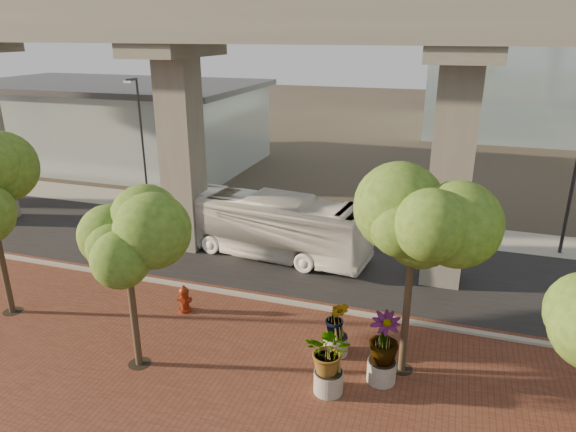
% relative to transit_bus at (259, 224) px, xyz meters
% --- Properties ---
extents(ground, '(160.00, 160.00, 0.00)m').
position_rel_transit_bus_xyz_m(ground, '(2.33, -2.28, -1.47)').
color(ground, '#383229').
rests_on(ground, ground).
extents(brick_plaza, '(70.00, 13.00, 0.06)m').
position_rel_transit_bus_xyz_m(brick_plaza, '(2.33, -10.28, -1.44)').
color(brick_plaza, brown).
rests_on(brick_plaza, ground).
extents(asphalt_road, '(90.00, 8.00, 0.04)m').
position_rel_transit_bus_xyz_m(asphalt_road, '(2.33, -0.28, -1.45)').
color(asphalt_road, black).
rests_on(asphalt_road, ground).
extents(curb_strip, '(70.00, 0.25, 0.16)m').
position_rel_transit_bus_xyz_m(curb_strip, '(2.33, -4.28, -1.39)').
color(curb_strip, '#A19F96').
rests_on(curb_strip, ground).
extents(far_sidewalk, '(90.00, 3.00, 0.06)m').
position_rel_transit_bus_xyz_m(far_sidewalk, '(2.33, 5.22, -1.44)').
color(far_sidewalk, '#A19F96').
rests_on(far_sidewalk, ground).
extents(transit_viaduct, '(72.00, 5.60, 12.40)m').
position_rel_transit_bus_xyz_m(transit_viaduct, '(2.33, -0.28, 5.82)').
color(transit_viaduct, gray).
rests_on(transit_viaduct, ground).
extents(station_pavilion, '(23.00, 13.00, 6.30)m').
position_rel_transit_bus_xyz_m(station_pavilion, '(-17.67, 13.72, 1.75)').
color(station_pavilion, '#AFC2C8').
rests_on(station_pavilion, ground).
extents(transit_bus, '(10.77, 3.74, 2.94)m').
position_rel_transit_bus_xyz_m(transit_bus, '(0.00, 0.00, 0.00)').
color(transit_bus, white).
rests_on(transit_bus, ground).
extents(fire_hydrant, '(0.53, 0.48, 1.06)m').
position_rel_transit_bus_xyz_m(fire_hydrant, '(-0.70, -6.04, -0.90)').
color(fire_hydrant, maroon).
rests_on(fire_hydrant, ground).
extents(planter_front, '(1.93, 1.93, 2.12)m').
position_rel_transit_bus_xyz_m(planter_front, '(5.55, -8.84, -0.12)').
color(planter_front, '#A9A398').
rests_on(planter_front, ground).
extents(planter_right, '(2.13, 2.13, 2.28)m').
position_rel_transit_bus_xyz_m(planter_right, '(6.96, -7.87, -0.03)').
color(planter_right, gray).
rests_on(planter_right, ground).
extents(planter_left, '(1.78, 1.78, 1.96)m').
position_rel_transit_bus_xyz_m(planter_left, '(5.33, -6.91, -0.22)').
color(planter_left, '#A49E94').
rests_on(planter_left, ground).
extents(street_tree_near_west, '(3.50, 3.50, 5.64)m').
position_rel_transit_bus_xyz_m(street_tree_near_west, '(-0.49, -9.42, 2.61)').
color(street_tree_near_west, '#4C392B').
rests_on(street_tree_near_west, ground).
extents(street_tree_near_east, '(3.97, 3.97, 6.88)m').
position_rel_transit_bus_xyz_m(street_tree_near_east, '(7.49, -7.11, 3.63)').
color(street_tree_near_east, '#4C392B').
rests_on(street_tree_near_east, ground).
extents(streetlamp_west, '(0.37, 1.08, 7.48)m').
position_rel_transit_bus_xyz_m(streetlamp_west, '(-9.47, 5.10, 2.90)').
color(streetlamp_west, '#303136').
rests_on(streetlamp_west, ground).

